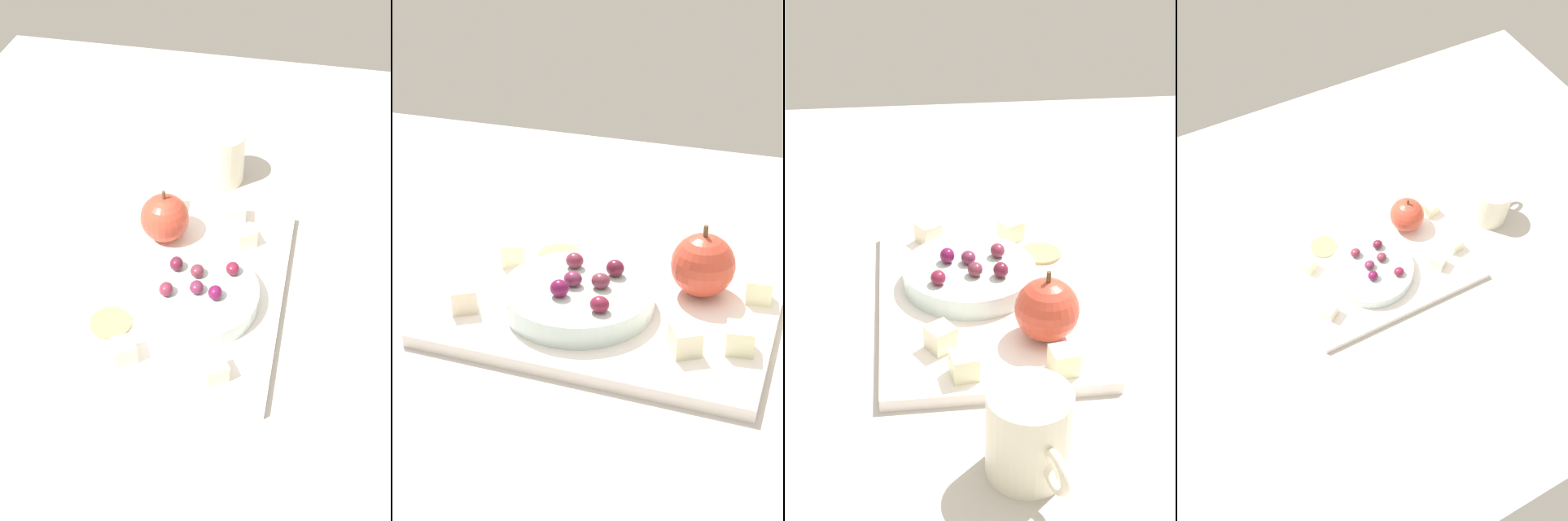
# 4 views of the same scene
# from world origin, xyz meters

# --- Properties ---
(table) EXTENTS (1.44, 1.03, 0.03)m
(table) POSITION_xyz_m (0.00, 0.00, 0.02)
(table) COLOR #B6B1A8
(table) RESTS_ON ground
(platter) EXTENTS (0.35, 0.24, 0.01)m
(platter) POSITION_xyz_m (-0.03, 0.03, 0.04)
(platter) COLOR white
(platter) RESTS_ON table
(serving_dish) EXTENTS (0.16, 0.16, 0.03)m
(serving_dish) POSITION_xyz_m (-0.01, 0.04, 0.06)
(serving_dish) COLOR silver
(serving_dish) RESTS_ON platter
(apple_whole) EXTENTS (0.07, 0.07, 0.07)m
(apple_whole) POSITION_xyz_m (-0.12, -0.03, 0.08)
(apple_whole) COLOR #C2412E
(apple_whole) RESTS_ON platter
(apple_stem) EXTENTS (0.01, 0.00, 0.01)m
(apple_stem) POSITION_xyz_m (-0.12, -0.03, 0.12)
(apple_stem) COLOR brown
(apple_stem) RESTS_ON apple_whole
(cheese_cube_0) EXTENTS (0.04, 0.04, 0.03)m
(cheese_cube_0) POSITION_xyz_m (0.10, -0.02, 0.06)
(cheese_cube_0) COLOR #F9EEBE
(cheese_cube_0) RESTS_ON platter
(cheese_cube_1) EXTENTS (0.03, 0.03, 0.03)m
(cheese_cube_1) POSITION_xyz_m (-0.18, -0.03, 0.06)
(cheese_cube_1) COLOR #F0F1C0
(cheese_cube_1) RESTS_ON platter
(cheese_cube_2) EXTENTS (0.03, 0.03, 0.03)m
(cheese_cube_2) POSITION_xyz_m (-0.18, 0.07, 0.06)
(cheese_cube_2) COLOR #ECEBBC
(cheese_cube_2) RESTS_ON platter
(cheese_cube_3) EXTENTS (0.04, 0.04, 0.03)m
(cheese_cube_3) POSITION_xyz_m (0.11, 0.09, 0.06)
(cheese_cube_3) COLOR #F3E1C1
(cheese_cube_3) RESTS_ON platter
(cheese_cube_4) EXTENTS (0.04, 0.04, 0.03)m
(cheese_cube_4) POSITION_xyz_m (-0.13, 0.09, 0.06)
(cheese_cube_4) COLOR #EDE7C2
(cheese_cube_4) RESTS_ON platter
(cracker_0) EXTENTS (0.05, 0.05, 0.00)m
(cracker_0) POSITION_xyz_m (0.05, -0.05, 0.05)
(cracker_0) COLOR tan
(cracker_0) RESTS_ON platter
(grape_0) EXTENTS (0.02, 0.02, 0.02)m
(grape_0) POSITION_xyz_m (0.01, 0.01, 0.08)
(grape_0) COLOR maroon
(grape_0) RESTS_ON serving_dish
(grape_1) EXTENTS (0.02, 0.02, 0.02)m
(grape_1) POSITION_xyz_m (0.01, 0.07, 0.08)
(grape_1) COLOR maroon
(grape_1) RESTS_ON serving_dish
(grape_2) EXTENTS (0.02, 0.02, 0.02)m
(grape_2) POSITION_xyz_m (-0.04, 0.01, 0.08)
(grape_2) COLOR maroon
(grape_2) RESTS_ON serving_dish
(grape_3) EXTENTS (0.02, 0.02, 0.02)m
(grape_3) POSITION_xyz_m (-0.00, 0.04, 0.08)
(grape_3) COLOR #6B2444
(grape_3) RESTS_ON serving_dish
(grape_4) EXTENTS (0.02, 0.02, 0.02)m
(grape_4) POSITION_xyz_m (-0.04, 0.08, 0.08)
(grape_4) COLOR maroon
(grape_4) RESTS_ON serving_dish
(grape_5) EXTENTS (0.02, 0.02, 0.02)m
(grape_5) POSITION_xyz_m (-0.03, 0.04, 0.08)
(grape_5) COLOR brown
(grape_5) RESTS_ON serving_dish
(cup) EXTENTS (0.10, 0.07, 0.08)m
(cup) POSITION_xyz_m (-0.30, 0.02, 0.08)
(cup) COLOR white
(cup) RESTS_ON table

